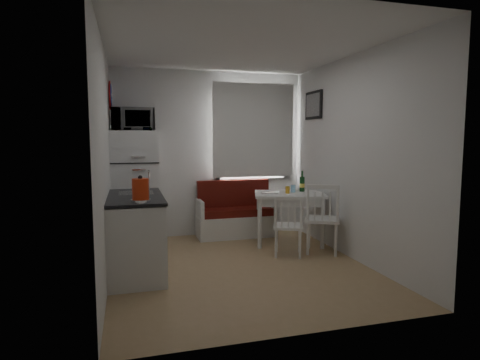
# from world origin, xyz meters

# --- Properties ---
(floor) EXTENTS (3.00, 3.50, 0.02)m
(floor) POSITION_xyz_m (0.00, 0.00, 0.00)
(floor) COLOR tan
(floor) RESTS_ON ground
(ceiling) EXTENTS (3.00, 3.50, 0.02)m
(ceiling) POSITION_xyz_m (0.00, 0.00, 2.60)
(ceiling) COLOR white
(ceiling) RESTS_ON wall_back
(wall_back) EXTENTS (3.00, 0.02, 2.60)m
(wall_back) POSITION_xyz_m (0.00, 1.75, 1.30)
(wall_back) COLOR white
(wall_back) RESTS_ON floor
(wall_front) EXTENTS (3.00, 0.02, 2.60)m
(wall_front) POSITION_xyz_m (0.00, -1.75, 1.30)
(wall_front) COLOR white
(wall_front) RESTS_ON floor
(wall_left) EXTENTS (0.02, 3.50, 2.60)m
(wall_left) POSITION_xyz_m (-1.50, 0.00, 1.30)
(wall_left) COLOR white
(wall_left) RESTS_ON floor
(wall_right) EXTENTS (0.02, 3.50, 2.60)m
(wall_right) POSITION_xyz_m (1.50, 0.00, 1.30)
(wall_right) COLOR white
(wall_right) RESTS_ON floor
(window) EXTENTS (1.22, 0.06, 1.47)m
(window) POSITION_xyz_m (0.70, 1.72, 1.62)
(window) COLOR white
(window) RESTS_ON wall_back
(curtain) EXTENTS (1.35, 0.02, 1.50)m
(curtain) POSITION_xyz_m (0.70, 1.65, 1.68)
(curtain) COLOR white
(curtain) RESTS_ON wall_back
(kitchen_counter) EXTENTS (0.62, 1.32, 1.16)m
(kitchen_counter) POSITION_xyz_m (-1.20, 0.16, 0.46)
(kitchen_counter) COLOR white
(kitchen_counter) RESTS_ON floor
(wall_sign) EXTENTS (0.03, 0.40, 0.40)m
(wall_sign) POSITION_xyz_m (-1.47, 1.45, 2.15)
(wall_sign) COLOR #1B3BA4
(wall_sign) RESTS_ON wall_left
(picture_frame) EXTENTS (0.04, 0.52, 0.42)m
(picture_frame) POSITION_xyz_m (1.48, 1.10, 2.05)
(picture_frame) COLOR black
(picture_frame) RESTS_ON wall_right
(bench) EXTENTS (1.23, 0.47, 0.88)m
(bench) POSITION_xyz_m (0.36, 1.51, 0.29)
(bench) COLOR white
(bench) RESTS_ON floor
(dining_table) EXTENTS (1.16, 0.96, 0.75)m
(dining_table) POSITION_xyz_m (1.00, 0.87, 0.67)
(dining_table) COLOR white
(dining_table) RESTS_ON floor
(chair_left) EXTENTS (0.49, 0.49, 0.44)m
(chair_left) POSITION_xyz_m (0.75, 0.22, 0.50)
(chair_left) COLOR white
(chair_left) RESTS_ON floor
(chair_right) EXTENTS (0.59, 0.60, 0.51)m
(chair_right) POSITION_xyz_m (1.25, 0.20, 0.59)
(chair_right) COLOR white
(chair_right) RESTS_ON floor
(fridge) EXTENTS (0.66, 0.66, 1.66)m
(fridge) POSITION_xyz_m (-1.18, 1.40, 0.83)
(fridge) COLOR white
(fridge) RESTS_ON floor
(microwave) EXTENTS (0.58, 0.39, 0.32)m
(microwave) POSITION_xyz_m (-1.18, 1.35, 1.81)
(microwave) COLOR white
(microwave) RESTS_ON fridge
(kettle) EXTENTS (0.20, 0.20, 0.27)m
(kettle) POSITION_xyz_m (-1.15, -0.38, 1.03)
(kettle) COLOR red
(kettle) RESTS_ON kitchen_counter
(wine_bottle) EXTENTS (0.08, 0.08, 0.31)m
(wine_bottle) POSITION_xyz_m (1.25, 0.97, 0.91)
(wine_bottle) COLOR #16451E
(wine_bottle) RESTS_ON dining_table
(drinking_glass_orange) EXTENTS (0.06, 0.06, 0.10)m
(drinking_glass_orange) POSITION_xyz_m (0.95, 0.82, 0.80)
(drinking_glass_orange) COLOR gold
(drinking_glass_orange) RESTS_ON dining_table
(drinking_glass_blue) EXTENTS (0.06, 0.06, 0.11)m
(drinking_glass_blue) POSITION_xyz_m (1.08, 0.92, 0.81)
(drinking_glass_blue) COLOR #90CFF5
(drinking_glass_blue) RESTS_ON dining_table
(plate) EXTENTS (0.26, 0.26, 0.02)m
(plate) POSITION_xyz_m (0.70, 0.89, 0.76)
(plate) COLOR white
(plate) RESTS_ON dining_table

